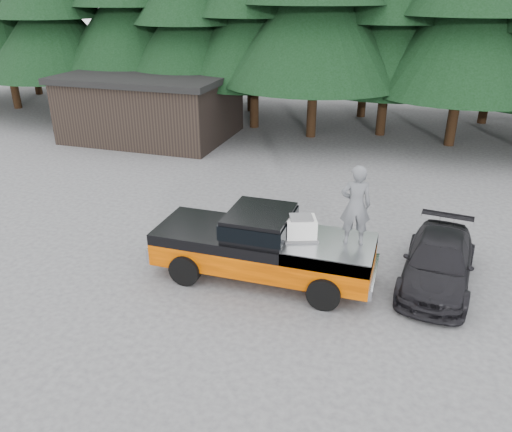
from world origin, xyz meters
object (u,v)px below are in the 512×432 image
(pickup_truck, at_px, (263,255))
(parked_car, at_px, (438,262))
(air_compressor, at_px, (301,228))
(utility_building, at_px, (152,105))
(man_on_bed, at_px, (356,205))

(pickup_truck, bearing_deg, parked_car, 13.92)
(air_compressor, bearing_deg, parked_car, -3.19)
(pickup_truck, height_order, parked_car, pickup_truck)
(pickup_truck, bearing_deg, air_compressor, 2.19)
(parked_car, bearing_deg, utility_building, 148.84)
(man_on_bed, distance_m, utility_building, 16.93)
(parked_car, xyz_separation_m, utility_building, (-14.24, 10.89, 1.05))
(pickup_truck, xyz_separation_m, air_compressor, (0.99, 0.04, 0.93))
(man_on_bed, relative_size, parked_car, 0.49)
(man_on_bed, xyz_separation_m, utility_building, (-12.06, 11.86, -0.70))
(parked_car, height_order, utility_building, utility_building)
(man_on_bed, bearing_deg, utility_building, -57.59)
(air_compressor, bearing_deg, utility_building, 111.65)
(air_compressor, bearing_deg, pickup_truck, 161.91)
(air_compressor, bearing_deg, man_on_bed, -16.01)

